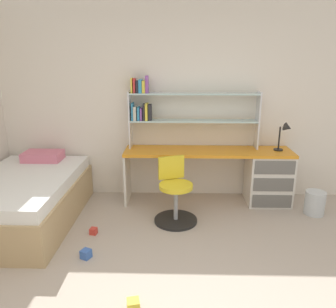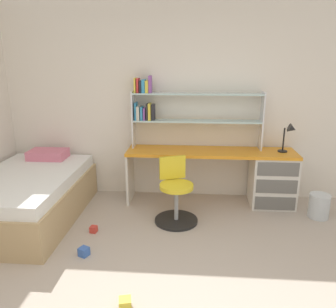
# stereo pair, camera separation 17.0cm
# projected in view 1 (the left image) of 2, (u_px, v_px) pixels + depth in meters

# --- Properties ---
(room_shell) EXTENTS (5.92, 6.14, 2.71)m
(room_shell) POSITION_uv_depth(u_px,v_px,m) (53.00, 116.00, 3.23)
(room_shell) COLOR silver
(room_shell) RESTS_ON ground_plane
(desk) EXTENTS (2.21, 0.50, 0.73)m
(desk) POSITION_uv_depth(u_px,v_px,m) (252.00, 173.00, 4.41)
(desk) COLOR orange
(desk) RESTS_ON ground_plane
(bookshelf_hutch) EXTENTS (1.72, 0.22, 0.95)m
(bookshelf_hutch) POSITION_uv_depth(u_px,v_px,m) (175.00, 108.00, 4.33)
(bookshelf_hutch) COLOR silver
(bookshelf_hutch) RESTS_ON desk
(desk_lamp) EXTENTS (0.20, 0.17, 0.38)m
(desk_lamp) POSITION_uv_depth(u_px,v_px,m) (286.00, 132.00, 4.23)
(desk_lamp) COLOR black
(desk_lamp) RESTS_ON desk
(swivel_chair) EXTENTS (0.52, 0.52, 0.77)m
(swivel_chair) POSITION_uv_depth(u_px,v_px,m) (175.00, 197.00, 3.93)
(swivel_chair) COLOR black
(swivel_chair) RESTS_ON ground_plane
(bed_platform) EXTENTS (1.17, 1.83, 0.69)m
(bed_platform) POSITION_uv_depth(u_px,v_px,m) (25.00, 199.00, 3.90)
(bed_platform) COLOR tan
(bed_platform) RESTS_ON ground_plane
(waste_bin) EXTENTS (0.25, 0.25, 0.30)m
(waste_bin) POSITION_uv_depth(u_px,v_px,m) (315.00, 203.00, 4.13)
(waste_bin) COLOR silver
(waste_bin) RESTS_ON ground_plane
(toy_block_yellow_0) EXTENTS (0.12, 0.12, 0.10)m
(toy_block_yellow_0) POSITION_uv_depth(u_px,v_px,m) (133.00, 306.00, 2.55)
(toy_block_yellow_0) COLOR gold
(toy_block_yellow_0) RESTS_ON ground_plane
(toy_block_red_2) EXTENTS (0.08, 0.08, 0.07)m
(toy_block_red_2) POSITION_uv_depth(u_px,v_px,m) (93.00, 231.00, 3.68)
(toy_block_red_2) COLOR red
(toy_block_red_2) RESTS_ON ground_plane
(toy_block_blue_4) EXTENTS (0.12, 0.12, 0.09)m
(toy_block_blue_4) POSITION_uv_depth(u_px,v_px,m) (86.00, 254.00, 3.23)
(toy_block_blue_4) COLOR #3860B7
(toy_block_blue_4) RESTS_ON ground_plane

